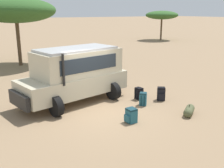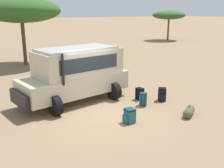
{
  "view_description": "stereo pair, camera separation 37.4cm",
  "coord_description": "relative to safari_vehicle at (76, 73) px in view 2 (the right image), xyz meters",
  "views": [
    {
      "loc": [
        -4.83,
        -8.7,
        3.99
      ],
      "look_at": [
        0.65,
        0.52,
        1.0
      ],
      "focal_mm": 42.0,
      "sensor_mm": 36.0,
      "label": 1
    },
    {
      "loc": [
        -4.51,
        -8.88,
        3.99
      ],
      "look_at": [
        0.65,
        0.52,
        1.0
      ],
      "focal_mm": 42.0,
      "sensor_mm": 36.0,
      "label": 2
    }
  ],
  "objects": [
    {
      "name": "backpack_beside_front_wheel",
      "position": [
        0.78,
        -3.27,
        -1.03
      ],
      "size": [
        0.44,
        0.38,
        0.54
      ],
      "color": "#235B6B",
      "rests_on": "ground_plane"
    },
    {
      "name": "acacia_tree_centre_back",
      "position": [
        21.08,
        18.49,
        2.14
      ],
      "size": [
        4.76,
        4.26,
        4.05
      ],
      "color": "brown",
      "rests_on": "ground_plane"
    },
    {
      "name": "backpack_cluster_center",
      "position": [
        2.28,
        -2.03,
        -1.01
      ],
      "size": [
        0.43,
        0.44,
        0.58
      ],
      "color": "#235B6B",
      "rests_on": "ground_plane"
    },
    {
      "name": "ground_plane",
      "position": [
        0.39,
        -1.96,
        -1.29
      ],
      "size": [
        320.0,
        320.0,
        0.0
      ],
      "primitive_type": "plane",
      "color": "#8C7051"
    },
    {
      "name": "duffel_bag_low_black_case",
      "position": [
        3.19,
        -3.85,
        -1.12
      ],
      "size": [
        0.86,
        0.69,
        0.44
      ],
      "color": "#4C5133",
      "rests_on": "ground_plane"
    },
    {
      "name": "safari_vehicle",
      "position": [
        0.0,
        0.0,
        0.0
      ],
      "size": [
        5.48,
        3.34,
        2.44
      ],
      "color": "beige",
      "rests_on": "ground_plane"
    },
    {
      "name": "acacia_tree_left_mid",
      "position": [
        -0.37,
        9.85,
        2.75
      ],
      "size": [
        5.83,
        5.09,
        4.97
      ],
      "color": "brown",
      "rests_on": "ground_plane"
    },
    {
      "name": "backpack_outermost",
      "position": [
        3.4,
        -1.93,
        -0.99
      ],
      "size": [
        0.45,
        0.47,
        0.62
      ],
      "color": "black",
      "rests_on": "ground_plane"
    },
    {
      "name": "backpack_near_rear_wheel",
      "position": [
        2.62,
        -1.29,
        -1.02
      ],
      "size": [
        0.4,
        0.39,
        0.56
      ],
      "color": "black",
      "rests_on": "ground_plane"
    }
  ]
}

